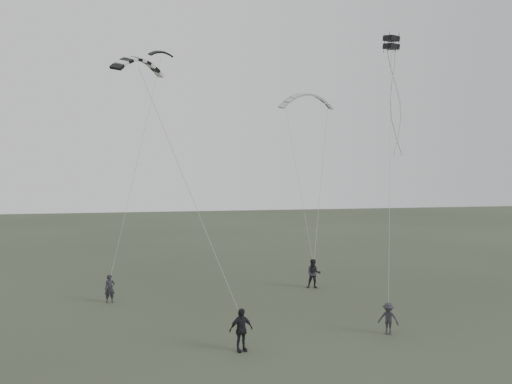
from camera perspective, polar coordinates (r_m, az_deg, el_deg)
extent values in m
plane|color=#313927|center=(25.03, 1.07, -15.64)|extent=(140.00, 140.00, 0.00)
imported|color=black|center=(31.03, -16.37, -10.56)|extent=(0.68, 0.54, 1.64)
imported|color=black|center=(33.48, 6.61, -9.25)|extent=(1.10, 0.96, 1.92)
imported|color=black|center=(22.26, -1.73, -15.46)|extent=(1.18, 0.76, 1.87)
imported|color=#28282D|center=(25.20, 14.89, -13.80)|extent=(1.12, 1.02, 1.51)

